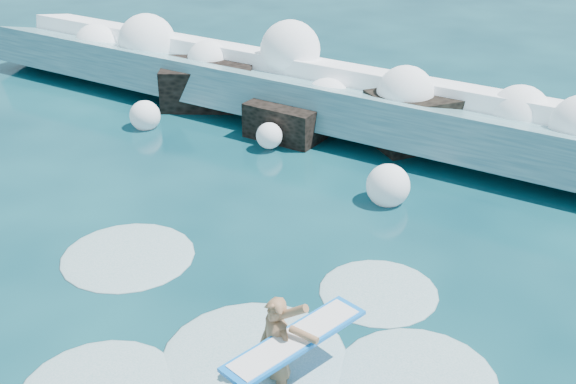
% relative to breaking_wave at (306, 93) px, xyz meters
% --- Properties ---
extents(ground, '(200.00, 200.00, 0.00)m').
position_rel_breaking_wave_xyz_m(ground, '(1.68, -7.95, -0.59)').
color(ground, '#072B39').
rests_on(ground, ground).
extents(breaking_wave, '(19.70, 3.00, 1.70)m').
position_rel_breaking_wave_xyz_m(breaking_wave, '(0.00, 0.00, 0.00)').
color(breaking_wave, '#336E80').
rests_on(breaking_wave, ground).
extents(rock_cluster, '(8.37, 3.15, 1.37)m').
position_rel_breaking_wave_xyz_m(rock_cluster, '(-0.03, -0.58, -0.16)').
color(rock_cluster, black).
rests_on(rock_cluster, ground).
extents(surfer_with_board, '(1.12, 2.81, 1.58)m').
position_rel_breaking_wave_xyz_m(surfer_with_board, '(4.82, -8.79, -0.01)').
color(surfer_with_board, '#9F6E4A').
rests_on(surfer_with_board, ground).
extents(wave_spray, '(14.98, 5.13, 2.29)m').
position_rel_breaking_wave_xyz_m(wave_spray, '(-0.29, -0.10, 0.45)').
color(wave_spray, white).
rests_on(wave_spray, ground).
extents(surf_foam, '(8.51, 6.06, 0.13)m').
position_rel_breaking_wave_xyz_m(surf_foam, '(3.98, -8.28, -0.59)').
color(surf_foam, silver).
rests_on(surf_foam, ground).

